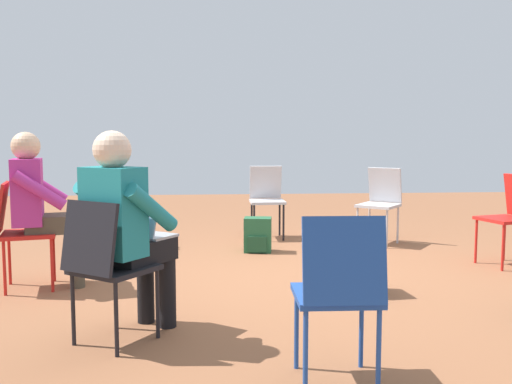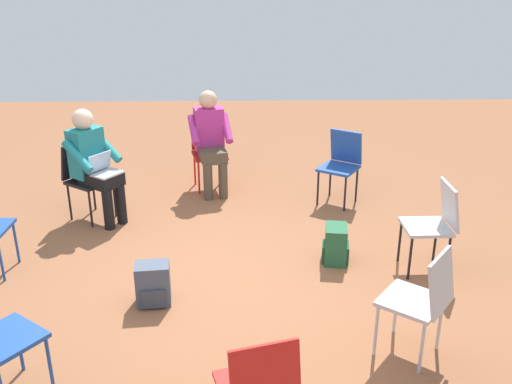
# 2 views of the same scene
# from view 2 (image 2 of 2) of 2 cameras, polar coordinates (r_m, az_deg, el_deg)

# --- Properties ---
(ground_plane) EXTENTS (14.00, 14.00, 0.00)m
(ground_plane) POSITION_cam_2_polar(r_m,az_deg,el_deg) (5.26, -3.86, -8.34)
(ground_plane) COLOR brown
(chair_northwest) EXTENTS (0.58, 0.58, 0.85)m
(chair_northwest) POSITION_cam_2_polar(r_m,az_deg,el_deg) (4.19, 16.29, -10.04)
(chair_northwest) COLOR #B7B7BC
(chair_northwest) RESTS_ON ground
(chair_southwest) EXTENTS (0.56, 0.58, 0.85)m
(chair_southwest) POSITION_cam_2_polar(r_m,az_deg,el_deg) (6.70, 8.53, 3.02)
(chair_southwest) COLOR #1E4799
(chair_southwest) RESTS_ON ground
(chair_south) EXTENTS (0.48, 0.51, 0.85)m
(chair_south) POSITION_cam_2_polar(r_m,az_deg,el_deg) (7.12, -4.76, 4.33)
(chair_south) COLOR red
(chair_south) RESTS_ON ground
(chair_southeast) EXTENTS (0.58, 0.57, 0.85)m
(chair_southeast) POSITION_cam_2_polar(r_m,az_deg,el_deg) (6.49, -16.75, 1.64)
(chair_southeast) COLOR black
(chair_southeast) RESTS_ON ground
(chair_west) EXTENTS (0.44, 0.40, 0.85)m
(chair_west) POSITION_cam_2_polar(r_m,az_deg,el_deg) (5.37, 17.44, -2.76)
(chair_west) COLOR #B7B7BC
(chair_west) RESTS_ON ground
(person_with_laptop) EXTENTS (0.64, 0.63, 1.24)m
(person_with_laptop) POSITION_cam_2_polar(r_m,az_deg,el_deg) (6.30, -15.95, 3.02)
(person_with_laptop) COLOR black
(person_with_laptop) RESTS_ON ground
(person_in_magenta) EXTENTS (0.57, 0.57, 1.24)m
(person_in_magenta) POSITION_cam_2_polar(r_m,az_deg,el_deg) (6.90, -4.58, 5.49)
(person_in_magenta) COLOR #4C4233
(person_in_magenta) RESTS_ON ground
(backpack_near_laptop_user) EXTENTS (0.27, 0.31, 0.36)m
(backpack_near_laptop_user) POSITION_cam_2_polar(r_m,az_deg,el_deg) (5.46, 7.96, -5.39)
(backpack_near_laptop_user) COLOR #235B38
(backpack_near_laptop_user) RESTS_ON ground
(backpack_by_empty_chair) EXTENTS (0.30, 0.27, 0.36)m
(backpack_by_empty_chair) POSITION_cam_2_polar(r_m,az_deg,el_deg) (4.87, -10.24, -9.23)
(backpack_by_empty_chair) COLOR #475160
(backpack_by_empty_chair) RESTS_ON ground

